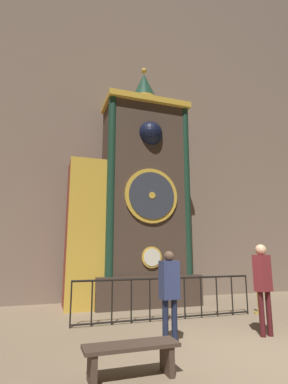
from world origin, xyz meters
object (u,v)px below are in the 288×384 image
(stanchion_post, at_px, (258,302))
(visitor_far, at_px, (263,279))
(clock_tower, at_px, (135,200))
(visitor_bench, at_px, (131,354))
(visitor_near, at_px, (169,288))

(stanchion_post, bearing_deg, visitor_far, -125.99)
(visitor_far, xyz_separation_m, stanchion_post, (1.38, 1.89, -0.80))
(clock_tower, distance_m, visitor_bench, 6.27)
(visitor_near, xyz_separation_m, visitor_far, (2.07, -0.07, 0.10))
(visitor_bench, bearing_deg, clock_tower, 72.39)
(visitor_far, bearing_deg, visitor_near, 161.68)
(visitor_far, distance_m, visitor_bench, 3.41)
(clock_tower, distance_m, visitor_near, 4.76)
(clock_tower, xyz_separation_m, visitor_far, (1.49, -4.17, -2.25))
(visitor_far, distance_m, stanchion_post, 2.47)
(clock_tower, height_order, visitor_bench, clock_tower)
(visitor_far, bearing_deg, clock_tower, 93.31)
(clock_tower, bearing_deg, visitor_near, -98.17)
(visitor_far, height_order, visitor_bench, visitor_far)
(clock_tower, relative_size, visitor_near, 4.97)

